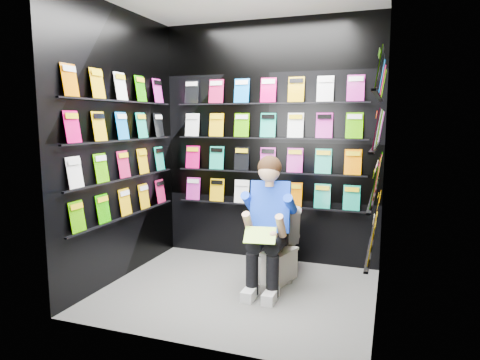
% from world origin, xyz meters
% --- Properties ---
extents(floor, '(2.40, 2.40, 0.00)m').
position_xyz_m(floor, '(0.00, 0.00, 0.00)').
color(floor, '#5C5C5A').
rests_on(floor, ground).
extents(wall_back, '(2.40, 0.04, 2.60)m').
position_xyz_m(wall_back, '(0.00, 1.00, 1.30)').
color(wall_back, black).
rests_on(wall_back, floor).
extents(wall_front, '(2.40, 0.04, 2.60)m').
position_xyz_m(wall_front, '(0.00, -1.00, 1.30)').
color(wall_front, black).
rests_on(wall_front, floor).
extents(wall_left, '(0.04, 2.00, 2.60)m').
position_xyz_m(wall_left, '(-1.20, 0.00, 1.30)').
color(wall_left, black).
rests_on(wall_left, floor).
extents(wall_right, '(0.04, 2.00, 2.60)m').
position_xyz_m(wall_right, '(1.20, 0.00, 1.30)').
color(wall_right, black).
rests_on(wall_right, floor).
extents(comics_back, '(2.10, 0.06, 1.37)m').
position_xyz_m(comics_back, '(0.00, 0.97, 1.31)').
color(comics_back, '#F31453').
rests_on(comics_back, wall_back).
extents(comics_left, '(0.06, 1.70, 1.37)m').
position_xyz_m(comics_left, '(-1.17, 0.00, 1.31)').
color(comics_left, '#F31453').
rests_on(comics_left, wall_left).
extents(comics_right, '(0.06, 1.70, 1.37)m').
position_xyz_m(comics_right, '(1.17, 0.00, 1.31)').
color(comics_right, '#F31453').
rests_on(comics_right, wall_right).
extents(toilet, '(0.54, 0.81, 0.73)m').
position_xyz_m(toilet, '(0.25, 0.60, 0.37)').
color(toilet, white).
rests_on(toilet, floor).
extents(longbox, '(0.29, 0.41, 0.28)m').
position_xyz_m(longbox, '(0.30, 0.38, 0.14)').
color(longbox, white).
rests_on(longbox, floor).
extents(longbox_lid, '(0.31, 0.43, 0.03)m').
position_xyz_m(longbox_lid, '(0.30, 0.38, 0.29)').
color(longbox_lid, white).
rests_on(longbox_lid, longbox).
extents(reader, '(0.59, 0.77, 1.30)m').
position_xyz_m(reader, '(0.25, 0.22, 0.74)').
color(reader, blue).
rests_on(reader, toilet).
extents(held_comic, '(0.29, 0.20, 0.11)m').
position_xyz_m(held_comic, '(0.25, -0.13, 0.58)').
color(held_comic, '#37B65B').
rests_on(held_comic, reader).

